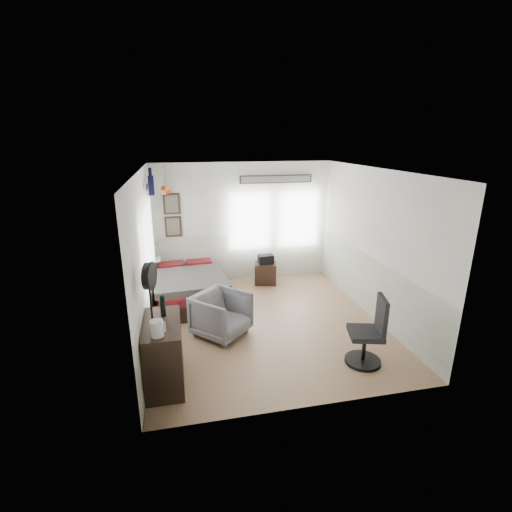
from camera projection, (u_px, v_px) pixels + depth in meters
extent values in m
cube|color=#986F4B|center=(266.00, 323.00, 6.71)|extent=(4.00, 4.50, 0.01)
cube|color=silver|center=(243.00, 223.00, 8.39)|extent=(4.00, 0.02, 2.70)
cube|color=silver|center=(314.00, 308.00, 4.20)|extent=(4.00, 0.02, 2.70)
cube|color=silver|center=(145.00, 259.00, 5.89)|extent=(0.02, 4.50, 2.70)
cube|color=silver|center=(374.00, 245.00, 6.69)|extent=(0.02, 4.50, 2.70)
cube|color=white|center=(267.00, 170.00, 5.88)|extent=(4.00, 4.50, 0.02)
cube|color=#B3BCA6|center=(244.00, 257.00, 8.62)|extent=(4.00, 0.01, 1.10)
cube|color=#B3BCA6|center=(150.00, 305.00, 6.14)|extent=(0.01, 4.50, 1.10)
cube|color=#B3BCA6|center=(370.00, 286.00, 6.94)|extent=(0.01, 4.50, 1.10)
cube|color=silver|center=(149.00, 244.00, 6.38)|extent=(0.03, 2.20, 1.35)
cube|color=silver|center=(250.00, 221.00, 8.37)|extent=(0.95, 0.03, 1.30)
cube|color=silver|center=(298.00, 219.00, 8.60)|extent=(0.95, 0.03, 1.30)
cube|color=#372515|center=(173.00, 227.00, 8.04)|extent=(0.35, 0.03, 0.45)
cube|color=#372515|center=(172.00, 204.00, 7.89)|extent=(0.35, 0.03, 0.45)
cube|color=#7F7259|center=(173.00, 227.00, 8.03)|extent=(0.27, 0.01, 0.37)
cube|color=#7F7259|center=(172.00, 204.00, 7.88)|extent=(0.27, 0.01, 0.37)
cube|color=#372515|center=(276.00, 179.00, 8.21)|extent=(1.65, 0.03, 0.18)
cube|color=gray|center=(276.00, 179.00, 8.20)|extent=(1.58, 0.01, 0.13)
cube|color=white|center=(146.00, 187.00, 6.67)|extent=(0.02, 0.48, 0.14)
sphere|color=red|center=(166.00, 190.00, 7.53)|extent=(0.20, 0.20, 0.20)
cube|color=black|center=(190.00, 294.00, 7.55)|extent=(1.46, 1.99, 0.30)
cube|color=maroon|center=(189.00, 283.00, 7.47)|extent=(1.42, 1.94, 0.17)
cube|color=#423F37|center=(189.00, 280.00, 7.23)|extent=(1.48, 1.44, 0.13)
cube|color=maroon|center=(173.00, 265.00, 8.07)|extent=(0.54, 0.36, 0.13)
cube|color=maroon|center=(202.00, 263.00, 8.20)|extent=(0.54, 0.36, 0.13)
cube|color=black|center=(164.00, 353.00, 4.95)|extent=(0.48, 1.00, 0.90)
imported|color=gray|center=(221.00, 315.00, 6.20)|extent=(1.13, 1.13, 0.74)
cube|color=black|center=(266.00, 273.00, 8.45)|extent=(0.56, 0.49, 0.48)
cylinder|color=black|center=(363.00, 361.00, 5.51)|extent=(0.53, 0.53, 0.05)
cylinder|color=black|center=(364.00, 347.00, 5.44)|extent=(0.06, 0.06, 0.41)
cube|color=#292929|center=(365.00, 333.00, 5.37)|extent=(0.57, 0.57, 0.08)
cube|color=#292929|center=(382.00, 315.00, 5.27)|extent=(0.17, 0.43, 0.53)
cylinder|color=silver|center=(157.00, 328.00, 4.46)|extent=(0.16, 0.16, 0.21)
cube|color=silver|center=(165.00, 327.00, 4.47)|extent=(0.02, 0.02, 0.12)
cylinder|color=black|center=(163.00, 306.00, 4.95)|extent=(0.07, 0.07, 0.29)
cylinder|color=black|center=(151.00, 303.00, 4.60)|extent=(0.03, 0.03, 0.67)
cylinder|color=black|center=(148.00, 276.00, 4.49)|extent=(0.15, 0.34, 0.34)
cylinder|color=black|center=(152.00, 276.00, 4.50)|extent=(0.11, 0.35, 0.36)
cube|color=black|center=(266.00, 259.00, 8.35)|extent=(0.34, 0.22, 0.20)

